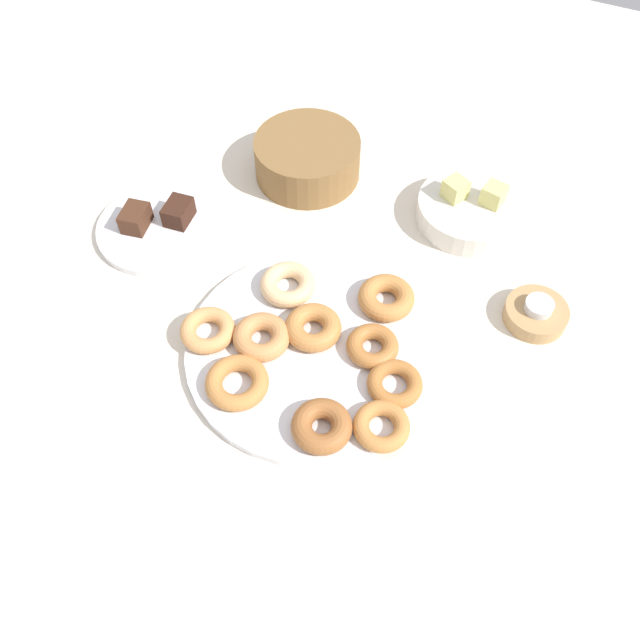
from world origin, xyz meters
The scene contains 21 objects.
ground_plane centered at (0.00, 0.00, 0.00)m, with size 2.40×2.40×0.00m, color beige.
donut_plate centered at (0.00, 0.00, 0.01)m, with size 0.39×0.39×0.01m, color silver.
donut_0 centered at (-0.08, 0.08, 0.03)m, with size 0.09×0.09×0.03m, color #EABC84.
donut_1 centered at (-0.07, -0.11, 0.03)m, with size 0.09×0.09×0.03m, color #BC7A3D.
donut_2 centered at (-0.01, 0.02, 0.03)m, with size 0.09×0.09×0.03m, color #BC7A3D.
donut_3 centered at (0.07, -0.12, 0.03)m, with size 0.09×0.09×0.03m, color #995B2D.
donut_4 centered at (0.15, -0.09, 0.03)m, with size 0.08×0.08×0.02m, color #BC7A3D.
donut_5 centered at (0.07, 0.12, 0.03)m, with size 0.09×0.09×0.03m, color #BC7A3D.
donut_6 centered at (0.14, -0.02, 0.03)m, with size 0.08×0.08×0.02m, color #AD6B33.
donut_7 centered at (-0.07, -0.03, 0.03)m, with size 0.09×0.09×0.03m, color #C6844C.
donut_8 centered at (-0.15, -0.05, 0.03)m, with size 0.09×0.09×0.02m, color tan.
donut_9 centered at (0.09, 0.03, 0.03)m, with size 0.08×0.08×0.03m, color #AD6B33.
cake_plate centered at (-0.35, 0.12, 0.01)m, with size 0.22×0.22×0.01m, color silver.
brownie_near centered at (-0.38, 0.10, 0.03)m, with size 0.04×0.05×0.04m, color #472819.
brownie_far centered at (-0.32, 0.15, 0.03)m, with size 0.04×0.05×0.04m, color #381E14.
candle_holder centered at (0.30, 0.20, 0.01)m, with size 0.10×0.10×0.03m, color tan.
tealight centered at (0.30, 0.20, 0.03)m, with size 0.04×0.04×0.01m, color silver.
basket centered at (-0.18, 0.36, 0.04)m, with size 0.20×0.20×0.08m, color brown.
fruit_bowl centered at (0.13, 0.37, 0.02)m, with size 0.18×0.18×0.04m, color silver.
melon_chunk_left centered at (0.10, 0.37, 0.06)m, with size 0.04×0.04×0.04m, color #DBD67A.
melon_chunk_right centered at (0.17, 0.38, 0.06)m, with size 0.04×0.04×0.04m, color #DBD67A.
Camera 1 is at (0.25, -0.52, 0.88)m, focal length 38.10 mm.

